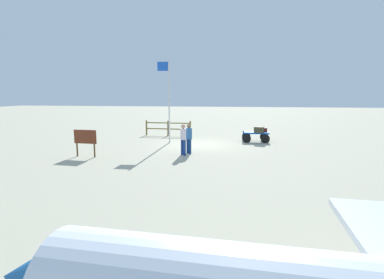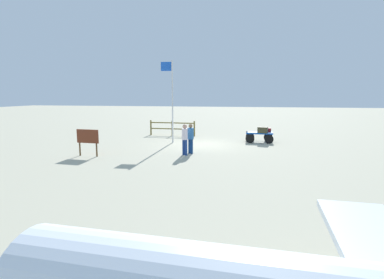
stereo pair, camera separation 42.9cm
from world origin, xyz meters
name	(u,v)px [view 1 (the left image)]	position (x,y,z in m)	size (l,w,h in m)	color
ground_plane	(199,144)	(0.00, 0.00, 0.00)	(120.00, 120.00, 0.00)	#B2AD93
luggage_cart	(255,135)	(-3.65, -1.67, 0.47)	(1.83, 1.09, 0.69)	#104DAD
suitcase_maroon	(263,130)	(-4.15, -1.88, 0.82)	(0.57, 0.37, 0.26)	maroon
suitcase_olive	(259,130)	(-3.87, -1.32, 0.88)	(0.70, 0.55, 0.38)	#3D3B25
worker_lead	(183,138)	(0.35, 3.64, 0.96)	(0.43, 0.43, 1.67)	navy
worker_trailing	(189,136)	(0.14, 3.13, 0.96)	(0.49, 0.49, 1.64)	navy
flagpole	(168,96)	(2.15, -0.44, 3.15)	(0.81, 0.10, 5.43)	silver
signboard	(85,139)	(5.30, 4.84, 0.96)	(1.27, 0.16, 1.41)	#4C3319
wooden_fence	(168,127)	(3.00, -3.80, 0.67)	(3.68, 0.23, 1.18)	brown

